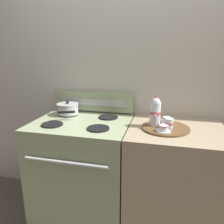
# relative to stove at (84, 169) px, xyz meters

# --- Properties ---
(ground_plane) EXTENTS (6.00, 6.00, 0.00)m
(ground_plane) POSITION_rel_stove_xyz_m (0.37, 0.00, -0.46)
(ground_plane) COLOR brown
(wall_back) EXTENTS (6.00, 0.05, 2.20)m
(wall_back) POSITION_rel_stove_xyz_m (0.37, 0.36, 0.64)
(wall_back) COLOR beige
(wall_back) RESTS_ON ground
(stove) EXTENTS (0.80, 0.69, 0.92)m
(stove) POSITION_rel_stove_xyz_m (0.00, 0.00, 0.00)
(stove) COLOR #9EAD84
(stove) RESTS_ON ground
(control_panel) EXTENTS (0.78, 0.05, 0.18)m
(control_panel) POSITION_rel_stove_xyz_m (-0.00, 0.31, 0.55)
(control_panel) COLOR #9EAD84
(control_panel) RESTS_ON stove
(side_counter) EXTENTS (0.72, 0.66, 0.91)m
(side_counter) POSITION_rel_stove_xyz_m (0.77, 0.00, -0.00)
(side_counter) COLOR tan
(side_counter) RESTS_ON ground
(saucepan) EXTENTS (0.23, 0.29, 0.12)m
(saucepan) POSITION_rel_stove_xyz_m (-0.19, 0.15, 0.51)
(saucepan) COLOR #B7B7BC
(saucepan) RESTS_ON stove
(serving_tray) EXTENTS (0.36, 0.36, 0.01)m
(serving_tray) POSITION_rel_stove_xyz_m (0.68, -0.02, 0.46)
(serving_tray) COLOR brown
(serving_tray) RESTS_ON side_counter
(teapot) EXTENTS (0.08, 0.13, 0.24)m
(teapot) POSITION_rel_stove_xyz_m (0.60, -0.00, 0.58)
(teapot) COLOR silver
(teapot) RESTS_ON serving_tray
(teacup_left) EXTENTS (0.10, 0.10, 0.05)m
(teacup_left) POSITION_rel_stove_xyz_m (0.69, 0.09, 0.49)
(teacup_left) COLOR silver
(teacup_left) RESTS_ON serving_tray
(teacup_right) EXTENTS (0.10, 0.10, 0.05)m
(teacup_right) POSITION_rel_stove_xyz_m (0.67, -0.12, 0.49)
(teacup_right) COLOR silver
(teacup_right) RESTS_ON serving_tray
(creamer_jug) EXTENTS (0.06, 0.06, 0.07)m
(creamer_jug) POSITION_rel_stove_xyz_m (0.71, -0.04, 0.50)
(creamer_jug) COLOR silver
(creamer_jug) RESTS_ON serving_tray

